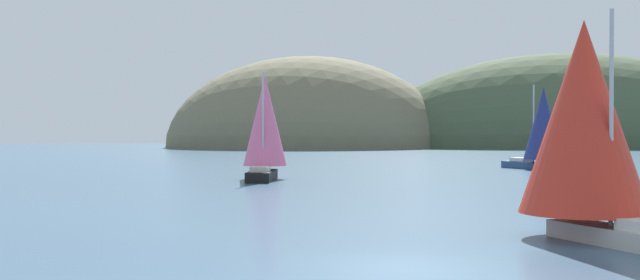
% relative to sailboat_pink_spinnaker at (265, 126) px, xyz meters
% --- Properties ---
extents(ground_plane, '(360.00, 360.00, 0.00)m').
position_rel_sailboat_pink_spinnaker_xyz_m(ground_plane, '(3.72, -36.60, -4.02)').
color(ground_plane, '#385670').
extents(headland_center, '(58.05, 44.00, 37.36)m').
position_rel_sailboat_pink_spinnaker_xyz_m(headland_center, '(8.72, 98.40, -4.02)').
color(headland_center, '#6B664C').
rests_on(headland_center, ground_plane).
extents(headland_right, '(85.21, 44.00, 39.41)m').
position_rel_sailboat_pink_spinnaker_xyz_m(headland_right, '(63.72, 98.40, -4.02)').
color(headland_right, '#425138').
rests_on(headland_right, ground_plane).
extents(sailboat_pink_spinnaker, '(3.67, 6.55, 7.99)m').
position_rel_sailboat_pink_spinnaker_xyz_m(sailboat_pink_spinnaker, '(0.00, 0.00, 0.00)').
color(sailboat_pink_spinnaker, black).
rests_on(sailboat_pink_spinnaker, ground_plane).
extents(sailboat_navy_sail, '(4.98, 7.22, 7.94)m').
position_rel_sailboat_pink_spinnaker_xyz_m(sailboat_navy_sail, '(25.55, 11.49, -0.04)').
color(sailboat_navy_sail, navy).
rests_on(sailboat_navy_sail, ground_plane).
extents(sailboat_scarlet_sail, '(5.51, 7.53, 7.70)m').
position_rel_sailboat_pink_spinnaker_xyz_m(sailboat_scarlet_sail, '(11.04, -31.66, 0.02)').
color(sailboat_scarlet_sail, '#B7B2A8').
rests_on(sailboat_scarlet_sail, ground_plane).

